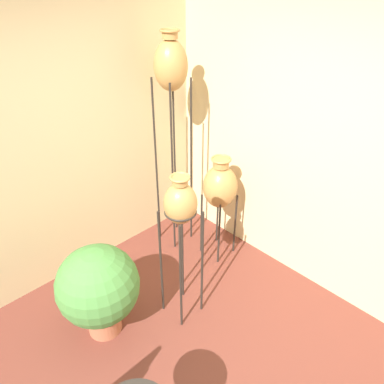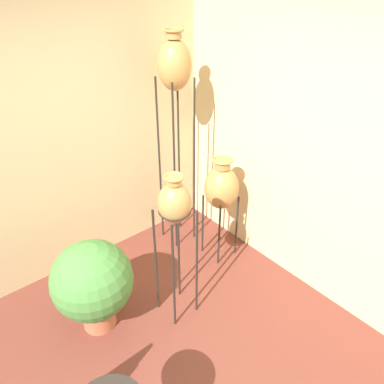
% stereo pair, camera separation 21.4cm
% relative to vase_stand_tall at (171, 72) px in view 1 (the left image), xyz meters
% --- Properties ---
extents(wall_back, '(7.69, 0.06, 2.70)m').
position_rel_vase_stand_tall_xyz_m(wall_back, '(-1.35, 0.37, -0.50)').
color(wall_back, beige).
rests_on(wall_back, ground_plane).
extents(wall_right, '(0.06, 7.69, 2.70)m').
position_rel_vase_stand_tall_xyz_m(wall_right, '(0.53, -1.51, -0.50)').
color(wall_right, beige).
rests_on(wall_right, ground_plane).
extents(vase_stand_tall, '(0.31, 0.31, 2.21)m').
position_rel_vase_stand_tall_xyz_m(vase_stand_tall, '(0.00, 0.00, 0.00)').
color(vase_stand_tall, '#28231E').
rests_on(vase_stand_tall, ground_plane).
extents(vase_stand_medium, '(0.26, 0.26, 1.38)m').
position_rel_vase_stand_tall_xyz_m(vase_stand_medium, '(-0.66, -0.82, -0.74)').
color(vase_stand_medium, '#28231E').
rests_on(vase_stand_medium, ground_plane).
extents(vase_stand_short, '(0.34, 0.34, 1.12)m').
position_rel_vase_stand_tall_xyz_m(vase_stand_short, '(0.16, -0.50, -1.04)').
color(vase_stand_short, '#28231E').
rests_on(vase_stand_short, ground_plane).
extents(potted_plant, '(0.66, 0.66, 0.84)m').
position_rel_vase_stand_tall_xyz_m(potted_plant, '(-1.28, -0.52, -1.37)').
color(potted_plant, '#B26647').
rests_on(potted_plant, ground_plane).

